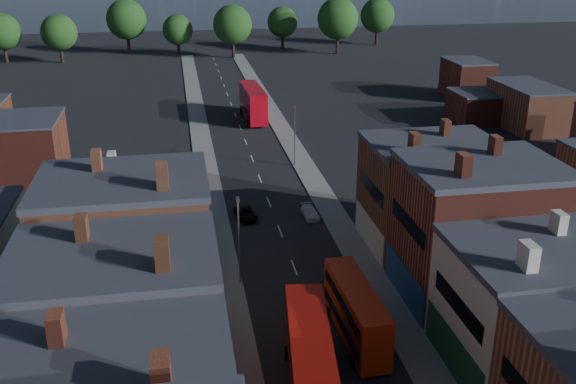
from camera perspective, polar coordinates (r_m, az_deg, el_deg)
name	(u,v)px	position (r m, az deg, el deg)	size (l,w,h in m)	color
pavement_west	(211,199)	(75.13, -6.83, -0.64)	(3.00, 200.00, 0.12)	gray
pavement_east	(320,192)	(76.78, 2.89, -0.01)	(3.00, 200.00, 0.12)	gray
lamp_post_2	(239,235)	(55.06, -4.39, -3.84)	(0.25, 0.70, 8.12)	slate
lamp_post_3	(295,132)	(84.29, 0.59, 5.34)	(0.25, 0.70, 8.12)	slate
bus_0	(309,359)	(43.35, 1.91, -14.61)	(4.06, 11.79, 4.99)	#AD1309
bus_1	(356,312)	(48.97, 6.05, -10.53)	(2.77, 10.16, 4.36)	red
bus_2	(253,102)	(107.93, -3.13, 7.97)	(3.51, 12.67, 5.43)	#BB0815
car_2	(246,213)	(69.67, -3.79, -1.89)	(1.94, 4.20, 1.17)	black
car_3	(310,213)	(69.83, 1.97, -1.84)	(1.50, 3.69, 1.07)	white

